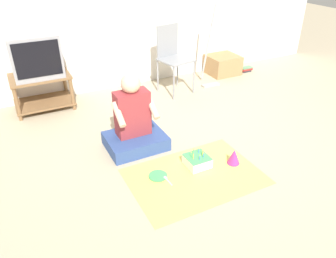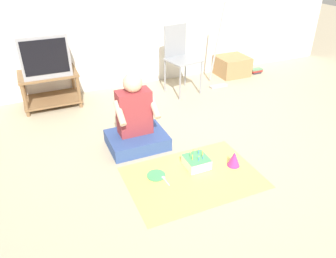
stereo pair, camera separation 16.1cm
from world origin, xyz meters
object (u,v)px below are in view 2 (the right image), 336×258
(cardboard_box_stack, at_px, (232,66))
(paper_plate, at_px, (156,175))
(folding_chair, at_px, (180,54))
(dust_mop, at_px, (218,63))
(book_pile, at_px, (256,71))
(tv, at_px, (44,53))
(person_seated, at_px, (136,123))
(birthday_cake, at_px, (196,162))
(party_hat_blue, at_px, (234,159))

(cardboard_box_stack, height_order, paper_plate, cardboard_box_stack)
(folding_chair, bearing_deg, cardboard_box_stack, 12.96)
(dust_mop, bearing_deg, folding_chair, 175.52)
(folding_chair, distance_m, book_pile, 1.57)
(tv, relative_size, person_seated, 0.65)
(folding_chair, height_order, paper_plate, folding_chair)
(tv, height_order, person_seated, tv)
(book_pile, relative_size, paper_plate, 1.17)
(birthday_cake, distance_m, party_hat_blue, 0.36)
(party_hat_blue, distance_m, paper_plate, 0.77)
(tv, relative_size, birthday_cake, 2.59)
(birthday_cake, bearing_deg, paper_plate, 177.63)
(folding_chair, xyz_separation_m, dust_mop, (0.60, -0.05, -0.19))
(dust_mop, height_order, person_seated, dust_mop)
(folding_chair, relative_size, birthday_cake, 4.21)
(birthday_cake, bearing_deg, cardboard_box_stack, 49.56)
(cardboard_box_stack, relative_size, book_pile, 2.38)
(party_hat_blue, bearing_deg, book_pile, 48.80)
(cardboard_box_stack, relative_size, party_hat_blue, 3.14)
(book_pile, bearing_deg, folding_chair, -174.13)
(tv, xyz_separation_m, paper_plate, (0.69, -1.98, -0.70))
(book_pile, xyz_separation_m, party_hat_blue, (-1.78, -2.04, 0.05))
(dust_mop, bearing_deg, book_pile, 12.75)
(tv, height_order, birthday_cake, tv)
(person_seated, bearing_deg, cardboard_box_stack, 33.42)
(folding_chair, distance_m, birthday_cake, 1.93)
(person_seated, bearing_deg, book_pile, 27.20)
(paper_plate, bearing_deg, cardboard_box_stack, 43.13)
(cardboard_box_stack, height_order, birthday_cake, cardboard_box_stack)
(dust_mop, bearing_deg, paper_plate, -134.37)
(cardboard_box_stack, distance_m, birthday_cake, 2.63)
(folding_chair, relative_size, book_pile, 4.57)
(person_seated, bearing_deg, paper_plate, -91.10)
(folding_chair, xyz_separation_m, paper_plate, (-1.05, -1.74, -0.53))
(folding_chair, bearing_deg, paper_plate, -121.27)
(folding_chair, height_order, birthday_cake, folding_chair)
(birthday_cake, xyz_separation_m, paper_plate, (-0.41, 0.02, -0.05))
(person_seated, height_order, birthday_cake, person_seated)
(cardboard_box_stack, height_order, party_hat_blue, cardboard_box_stack)
(cardboard_box_stack, xyz_separation_m, book_pile, (0.42, -0.09, -0.11))
(cardboard_box_stack, xyz_separation_m, birthday_cake, (-1.70, -2.00, -0.09))
(person_seated, bearing_deg, party_hat_blue, -44.98)
(folding_chair, distance_m, cardboard_box_stack, 1.16)
(book_pile, distance_m, person_seated, 2.84)
(person_seated, height_order, party_hat_blue, person_seated)
(folding_chair, distance_m, dust_mop, 0.63)
(cardboard_box_stack, xyz_separation_m, party_hat_blue, (-1.36, -2.13, -0.07))
(cardboard_box_stack, xyz_separation_m, person_seated, (-2.10, -1.39, 0.12))
(party_hat_blue, bearing_deg, cardboard_box_stack, 57.34)
(folding_chair, height_order, cardboard_box_stack, folding_chair)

